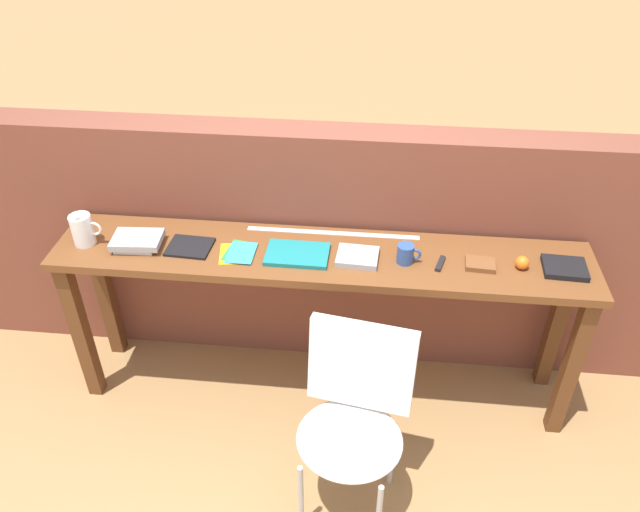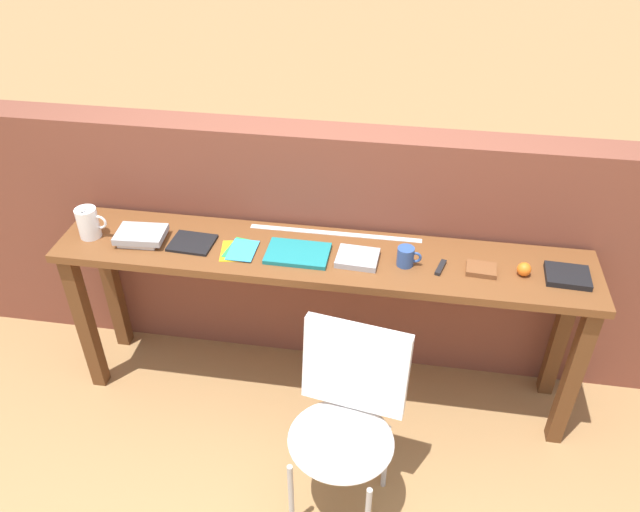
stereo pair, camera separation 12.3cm
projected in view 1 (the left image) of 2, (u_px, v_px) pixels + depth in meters
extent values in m
plane|color=#9E7547|center=(315.00, 429.00, 3.14)|extent=(40.00, 40.00, 0.00)
cube|color=brown|center=(328.00, 248.00, 3.27)|extent=(6.00, 0.20, 1.34)
cube|color=brown|center=(321.00, 257.00, 2.88)|extent=(2.50, 0.44, 0.04)
cube|color=#5B341A|center=(81.00, 332.00, 3.11)|extent=(0.07, 0.07, 0.84)
cube|color=#5B341A|center=(571.00, 368.00, 2.91)|extent=(0.07, 0.07, 0.84)
cube|color=#5B341A|center=(105.00, 292.00, 3.37)|extent=(0.07, 0.07, 0.84)
cube|color=#5B341A|center=(557.00, 323.00, 3.17)|extent=(0.07, 0.07, 0.84)
ellipsoid|color=white|center=(349.00, 439.00, 2.55)|extent=(0.50, 0.49, 0.08)
cube|color=white|center=(362.00, 365.00, 2.56)|extent=(0.45, 0.18, 0.40)
cylinder|color=#B2B2B7|center=(301.00, 498.00, 2.60)|extent=(0.02, 0.02, 0.41)
cylinder|color=#B2B2B7|center=(321.00, 438.00, 2.85)|extent=(0.02, 0.02, 0.41)
cylinder|color=#B2B2B7|center=(392.00, 454.00, 2.78)|extent=(0.02, 0.02, 0.41)
cylinder|color=white|center=(82.00, 230.00, 2.89)|extent=(0.10, 0.10, 0.15)
cone|color=white|center=(75.00, 217.00, 2.82)|extent=(0.04, 0.03, 0.04)
torus|color=white|center=(94.00, 229.00, 2.88)|extent=(0.07, 0.01, 0.07)
cube|color=white|center=(137.00, 244.00, 2.91)|extent=(0.18, 0.16, 0.02)
cube|color=#9E9EA3|center=(137.00, 240.00, 2.89)|extent=(0.24, 0.18, 0.03)
cube|color=black|center=(190.00, 247.00, 2.90)|extent=(0.21, 0.18, 0.01)
cube|color=yellow|center=(234.00, 254.00, 2.86)|extent=(0.15, 0.18, 0.00)
cube|color=green|center=(239.00, 251.00, 2.87)|extent=(0.14, 0.18, 0.00)
cube|color=#3399D8|center=(242.00, 253.00, 2.86)|extent=(0.12, 0.17, 0.00)
cube|color=#19757A|center=(297.00, 254.00, 2.85)|extent=(0.29, 0.20, 0.02)
cube|color=#9E9EA3|center=(357.00, 257.00, 2.82)|extent=(0.20, 0.17, 0.03)
cylinder|color=#2D4C8C|center=(405.00, 254.00, 2.79)|extent=(0.08, 0.08, 0.09)
torus|color=#2D4C8C|center=(415.00, 254.00, 2.79)|extent=(0.06, 0.01, 0.06)
cube|color=black|center=(440.00, 264.00, 2.79)|extent=(0.05, 0.11, 0.02)
cube|color=brown|center=(480.00, 264.00, 2.78)|extent=(0.14, 0.11, 0.02)
sphere|color=orange|center=(522.00, 263.00, 2.76)|extent=(0.06, 0.06, 0.06)
cube|color=black|center=(565.00, 268.00, 2.76)|extent=(0.20, 0.17, 0.03)
cube|color=silver|center=(333.00, 233.00, 3.00)|extent=(0.83, 0.03, 0.00)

